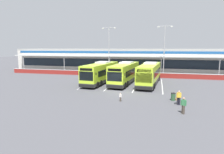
{
  "coord_description": "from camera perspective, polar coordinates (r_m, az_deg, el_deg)",
  "views": [
    {
      "loc": [
        5.51,
        -26.66,
        6.26
      ],
      "look_at": [
        -1.66,
        3.0,
        1.6
      ],
      "focal_mm": 30.63,
      "sensor_mm": 36.0,
      "label": 1
    }
  ],
  "objects": [
    {
      "name": "lamp_post_west",
      "position": [
        45.0,
        -0.92,
        8.72
      ],
      "size": [
        3.24,
        0.28,
        11.0
      ],
      "color": "#9E9EA3",
      "rests_on": "ground"
    },
    {
      "name": "terminal_building",
      "position": [
        53.95,
        7.74,
        5.15
      ],
      "size": [
        70.0,
        13.0,
        6.0
      ],
      "color": "beige",
      "rests_on": "ground"
    },
    {
      "name": "lamp_post_centre",
      "position": [
        43.36,
        15.32,
        8.42
      ],
      "size": [
        3.24,
        0.28,
        11.0
      ],
      "color": "#9E9EA3",
      "rests_on": "ground"
    },
    {
      "name": "red_barrier_wall",
      "position": [
        41.92,
        5.91,
        0.81
      ],
      "size": [
        60.0,
        0.4,
        1.1
      ],
      "color": "maroon",
      "rests_on": "ground"
    },
    {
      "name": "pedestrian_in_dark_coat",
      "position": [
        19.61,
        20.55,
        -7.82
      ],
      "size": [
        0.51,
        0.41,
        1.62
      ],
      "color": "#4C4238",
      "rests_on": "ground"
    },
    {
      "name": "litter_bin",
      "position": [
        24.17,
        17.8,
        -5.61
      ],
      "size": [
        0.54,
        0.54,
        0.93
      ],
      "color": "#2D5133",
      "rests_on": "ground"
    },
    {
      "name": "bay_stripe_west",
      "position": [
        34.11,
        0.47,
        -1.89
      ],
      "size": [
        0.14,
        13.0,
        0.01
      ],
      "primitive_type": "cube",
      "color": "silver",
      "rests_on": "ground"
    },
    {
      "name": "coach_bus_left_centre",
      "position": [
        33.92,
        3.9,
        1.08
      ],
      "size": [
        3.85,
        12.33,
        3.78
      ],
      "color": "#B7DB2D",
      "rests_on": "ground"
    },
    {
      "name": "pedestrian_child",
      "position": [
        22.63,
        2.54,
        -5.96
      ],
      "size": [
        0.33,
        0.22,
        1.0
      ],
      "color": "#4C4238",
      "rests_on": "ground"
    },
    {
      "name": "bay_stripe_far_west",
      "position": [
        35.29,
        -6.19,
        -1.58
      ],
      "size": [
        0.14,
        13.0,
        0.01
      ],
      "primitive_type": "cube",
      "color": "silver",
      "rests_on": "ground"
    },
    {
      "name": "pedestrian_with_handbag",
      "position": [
        22.43,
        19.26,
        -5.75
      ],
      "size": [
        0.65,
        0.34,
        1.62
      ],
      "color": "black",
      "rests_on": "ground"
    },
    {
      "name": "coach_bus_leftmost",
      "position": [
        34.44,
        -3.24,
        1.21
      ],
      "size": [
        3.85,
        12.33,
        3.78
      ],
      "color": "#B7DB2D",
      "rests_on": "ground"
    },
    {
      "name": "coach_bus_centre",
      "position": [
        33.41,
        11.14,
        0.82
      ],
      "size": [
        3.85,
        12.33,
        3.78
      ],
      "color": "#B7DB2D",
      "rests_on": "ground"
    },
    {
      "name": "bay_stripe_mid_west",
      "position": [
        33.43,
        7.5,
        -2.18
      ],
      "size": [
        0.14,
        13.0,
        0.01
      ],
      "primitive_type": "cube",
      "color": "silver",
      "rests_on": "ground"
    },
    {
      "name": "ground_plane",
      "position": [
        27.93,
        1.87,
        -4.27
      ],
      "size": [
        200.0,
        200.0,
        0.0
      ],
      "primitive_type": "plane",
      "color": "#4C4C51"
    },
    {
      "name": "bay_stripe_centre",
      "position": [
        33.26,
        14.72,
        -2.45
      ],
      "size": [
        0.14,
        13.0,
        0.01
      ],
      "primitive_type": "cube",
      "color": "silver",
      "rests_on": "ground"
    }
  ]
}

